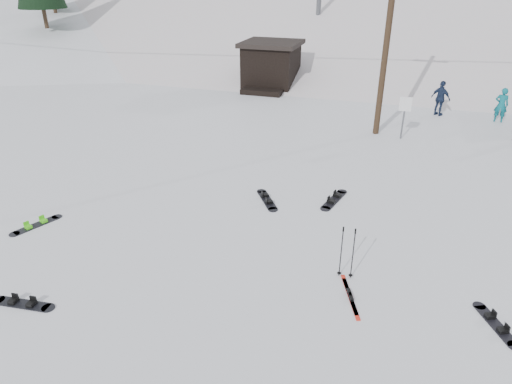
% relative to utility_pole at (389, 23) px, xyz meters
% --- Properties ---
extents(ground, '(200.00, 200.00, 0.00)m').
position_rel_utility_pole_xyz_m(ground, '(-2.00, -14.00, -4.68)').
color(ground, white).
rests_on(ground, ground).
extents(ski_slope, '(60.00, 85.24, 65.97)m').
position_rel_utility_pole_xyz_m(ski_slope, '(-2.00, 41.00, -16.68)').
color(ski_slope, silver).
rests_on(ski_slope, ground).
extents(ridge_left, '(47.54, 95.03, 58.38)m').
position_rel_utility_pole_xyz_m(ridge_left, '(-38.00, 34.00, -15.68)').
color(ridge_left, white).
rests_on(ridge_left, ground).
extents(treeline_left, '(20.00, 64.00, 10.00)m').
position_rel_utility_pole_xyz_m(treeline_left, '(-36.00, 26.00, -4.68)').
color(treeline_left, black).
rests_on(treeline_left, ground).
extents(treeline_crest, '(50.00, 6.00, 10.00)m').
position_rel_utility_pole_xyz_m(treeline_crest, '(-2.00, 72.00, -4.68)').
color(treeline_crest, black).
rests_on(treeline_crest, ski_slope).
extents(utility_pole, '(2.00, 0.26, 9.00)m').
position_rel_utility_pole_xyz_m(utility_pole, '(0.00, 0.00, 0.00)').
color(utility_pole, '#3A2819').
rests_on(utility_pole, ground).
extents(trail_sign, '(0.50, 0.09, 1.85)m').
position_rel_utility_pole_xyz_m(trail_sign, '(1.10, -0.42, -3.41)').
color(trail_sign, '#595B60').
rests_on(trail_sign, ground).
extents(lift_hut, '(3.40, 4.10, 2.75)m').
position_rel_utility_pole_xyz_m(lift_hut, '(-7.00, 6.94, -3.32)').
color(lift_hut, black).
rests_on(lift_hut, ground).
extents(hero_skis, '(0.65, 1.53, 0.08)m').
position_rel_utility_pole_xyz_m(hero_skis, '(0.45, -11.83, -4.66)').
color(hero_skis, red).
rests_on(hero_skis, ground).
extents(ski_poles, '(0.38, 0.10, 1.36)m').
position_rel_utility_pole_xyz_m(ski_poles, '(0.22, -11.10, -3.98)').
color(ski_poles, black).
rests_on(ski_poles, ground).
extents(board_scatter_a, '(1.55, 0.43, 0.11)m').
position_rel_utility_pole_xyz_m(board_scatter_a, '(-6.44, -14.37, -4.65)').
color(board_scatter_a, black).
rests_on(board_scatter_a, ground).
extents(board_scatter_b, '(1.03, 1.41, 0.11)m').
position_rel_utility_pole_xyz_m(board_scatter_b, '(-2.74, -7.86, -4.65)').
color(board_scatter_b, black).
rests_on(board_scatter_b, ground).
extents(board_scatter_c, '(0.75, 1.48, 0.11)m').
position_rel_utility_pole_xyz_m(board_scatter_c, '(-8.65, -11.47, -4.65)').
color(board_scatter_c, black).
rests_on(board_scatter_c, ground).
extents(board_scatter_d, '(0.82, 1.35, 0.10)m').
position_rel_utility_pole_xyz_m(board_scatter_d, '(3.48, -11.81, -4.65)').
color(board_scatter_d, black).
rests_on(board_scatter_d, ground).
extents(board_scatter_f, '(0.64, 1.68, 0.12)m').
position_rel_utility_pole_xyz_m(board_scatter_f, '(-0.69, -7.17, -4.65)').
color(board_scatter_f, black).
rests_on(board_scatter_f, ground).
extents(skier_teal, '(0.66, 0.48, 1.65)m').
position_rel_utility_pole_xyz_m(skier_teal, '(5.47, 3.59, -3.86)').
color(skier_teal, '#0A616C').
rests_on(skier_teal, ground).
extents(skier_navy, '(1.08, 0.91, 1.73)m').
position_rel_utility_pole_xyz_m(skier_navy, '(2.75, 3.83, -3.82)').
color(skier_navy, '#192540').
rests_on(skier_navy, ground).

